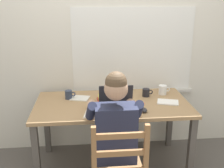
% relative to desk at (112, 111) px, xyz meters
% --- Properties ---
extents(ground_plane, '(8.00, 8.00, 0.00)m').
position_rel_desk_xyz_m(ground_plane, '(0.00, 0.00, -0.65)').
color(ground_plane, '#56514C').
extents(back_wall, '(6.00, 0.08, 2.60)m').
position_rel_desk_xyz_m(back_wall, '(0.01, 0.48, 0.64)').
color(back_wall, silver).
rests_on(back_wall, ground).
extents(desk, '(1.58, 0.81, 0.74)m').
position_rel_desk_xyz_m(desk, '(0.00, 0.00, 0.00)').
color(desk, '#9E7A51').
rests_on(desk, ground).
extents(seated_person, '(0.50, 0.60, 1.24)m').
position_rel_desk_xyz_m(seated_person, '(-0.03, -0.48, 0.02)').
color(seated_person, '#232842').
rests_on(seated_person, ground).
extents(laptop, '(0.33, 0.27, 0.23)m').
position_rel_desk_xyz_m(laptop, '(0.02, -0.21, 0.14)').
color(laptop, '#232328').
rests_on(laptop, desk).
extents(computer_mouse, '(0.06, 0.10, 0.03)m').
position_rel_desk_xyz_m(computer_mouse, '(0.28, -0.25, 0.10)').
color(computer_mouse, '#232328').
rests_on(computer_mouse, desk).
extents(coffee_mug_white, '(0.13, 0.09, 0.10)m').
position_rel_desk_xyz_m(coffee_mug_white, '(0.58, 0.20, 0.14)').
color(coffee_mug_white, white).
rests_on(coffee_mug_white, desk).
extents(coffee_mug_dark, '(0.12, 0.08, 0.09)m').
position_rel_desk_xyz_m(coffee_mug_dark, '(0.39, 0.16, 0.13)').
color(coffee_mug_dark, black).
rests_on(coffee_mug_dark, desk).
extents(coffee_mug_spare, '(0.11, 0.07, 0.09)m').
position_rel_desk_xyz_m(coffee_mug_spare, '(-0.45, 0.16, 0.13)').
color(coffee_mug_spare, '#2D384C').
rests_on(coffee_mug_spare, desk).
extents(book_stack_main, '(0.21, 0.15, 0.10)m').
position_rel_desk_xyz_m(book_stack_main, '(-0.05, 0.08, 0.13)').
color(book_stack_main, '#BC332D').
rests_on(book_stack_main, desk).
extents(paper_pile_near_laptop, '(0.27, 0.22, 0.01)m').
position_rel_desk_xyz_m(paper_pile_near_laptop, '(-0.16, -0.28, 0.09)').
color(paper_pile_near_laptop, white).
rests_on(paper_pile_near_laptop, desk).
extents(paper_pile_back_corner, '(0.25, 0.20, 0.01)m').
position_rel_desk_xyz_m(paper_pile_back_corner, '(0.57, -0.05, 0.09)').
color(paper_pile_back_corner, white).
rests_on(paper_pile_back_corner, desk).
extents(paper_pile_side, '(0.22, 0.20, 0.01)m').
position_rel_desk_xyz_m(paper_pile_side, '(-0.33, 0.15, 0.09)').
color(paper_pile_side, silver).
rests_on(paper_pile_side, desk).
extents(landscape_photo_print, '(0.14, 0.11, 0.00)m').
position_rel_desk_xyz_m(landscape_photo_print, '(0.26, -0.03, 0.09)').
color(landscape_photo_print, '#C63D33').
rests_on(landscape_photo_print, desk).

